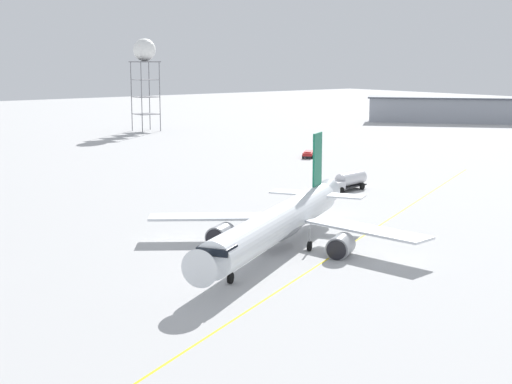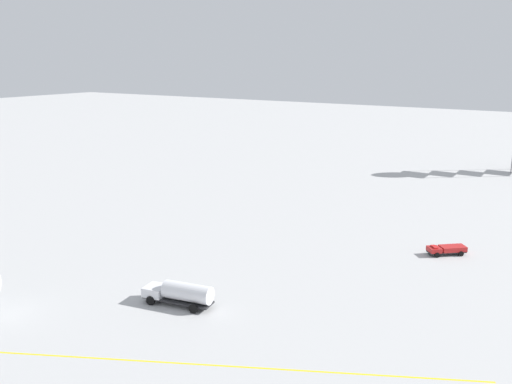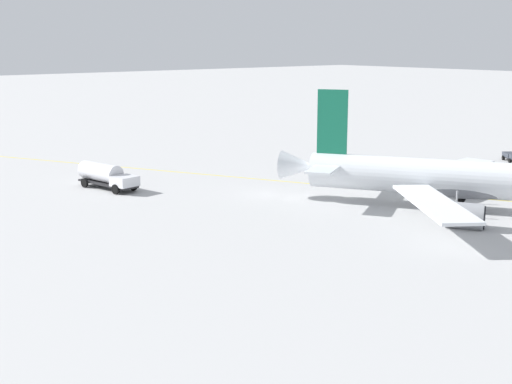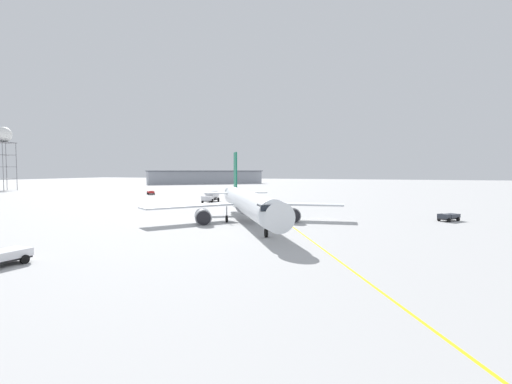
% 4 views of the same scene
% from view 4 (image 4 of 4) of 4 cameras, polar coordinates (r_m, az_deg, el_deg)
% --- Properties ---
extents(ground_plane, '(600.00, 600.00, 0.00)m').
position_cam_4_polar(ground_plane, '(65.05, 1.44, -4.07)').
color(ground_plane, '#B2B2B2').
extents(airliner_main, '(35.95, 29.21, 11.90)m').
position_cam_4_polar(airliner_main, '(60.37, -1.22, -1.76)').
color(airliner_main, silver).
rests_on(airliner_main, ground_plane).
extents(baggage_truck_truck, '(4.04, 3.71, 1.22)m').
position_cam_4_polar(baggage_truck_truck, '(70.19, 26.67, -3.29)').
color(baggage_truck_truck, '#232326').
rests_on(baggage_truck_truck, ground_plane).
extents(ops_pickup_truck, '(5.46, 5.11, 1.41)m').
position_cam_4_polar(ops_pickup_truck, '(136.31, -15.36, -0.01)').
color(ops_pickup_truck, '#232326').
rests_on(ops_pickup_truck, ground_plane).
extents(fuel_tanker_truck, '(8.73, 3.93, 2.87)m').
position_cam_4_polar(fuel_tanker_truck, '(99.86, -6.67, -0.63)').
color(fuel_tanker_truck, '#232326').
rests_on(fuel_tanker_truck, ground_plane).
extents(radar_tower, '(6.65, 6.65, 25.95)m').
position_cam_4_polar(radar_tower, '(188.65, -33.34, 6.77)').
color(radar_tower, slate).
rests_on(radar_tower, ground_plane).
extents(terminal_shed, '(56.62, 62.18, 8.11)m').
position_cam_4_polar(terminal_shed, '(238.56, -7.48, 2.21)').
color(terminal_shed, '#999EA8').
rests_on(terminal_shed, ground_plane).
extents(taxiway_centreline, '(124.79, 60.91, 0.01)m').
position_cam_4_polar(taxiway_centreline, '(63.52, 4.18, -4.25)').
color(taxiway_centreline, yellow).
rests_on(taxiway_centreline, ground_plane).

